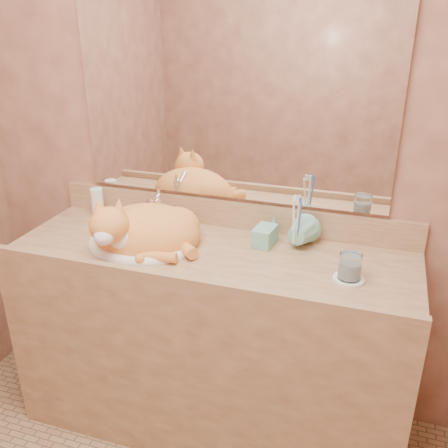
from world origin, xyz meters
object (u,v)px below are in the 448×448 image
(toothbrush_cup, at_px, (296,238))
(water_glass, at_px, (350,266))
(vanity_counter, at_px, (211,341))
(sink_basin, at_px, (141,229))
(cat, at_px, (143,229))
(soap_dispenser, at_px, (260,231))

(toothbrush_cup, bearing_deg, water_glass, -37.08)
(vanity_counter, distance_m, water_glass, 0.72)
(vanity_counter, relative_size, sink_basin, 3.66)
(toothbrush_cup, xyz_separation_m, water_glass, (0.22, -0.17, 0.00))
(cat, xyz_separation_m, toothbrush_cup, (0.59, 0.14, -0.02))
(sink_basin, xyz_separation_m, cat, (0.01, -0.01, 0.00))
(toothbrush_cup, relative_size, water_glass, 1.30)
(cat, height_order, toothbrush_cup, cat)
(cat, xyz_separation_m, water_glass, (0.81, -0.02, -0.02))
(water_glass, bearing_deg, sink_basin, 177.70)
(cat, bearing_deg, water_glass, -20.01)
(soap_dispenser, distance_m, water_glass, 0.38)
(cat, relative_size, soap_dispenser, 2.54)
(vanity_counter, height_order, sink_basin, sink_basin)
(cat, bearing_deg, vanity_counter, -12.32)
(vanity_counter, bearing_deg, water_glass, -5.63)
(vanity_counter, xyz_separation_m, sink_basin, (-0.28, -0.02, 0.49))
(toothbrush_cup, bearing_deg, sink_basin, -167.27)
(cat, distance_m, soap_dispenser, 0.46)
(soap_dispenser, bearing_deg, water_glass, -13.60)
(sink_basin, distance_m, soap_dispenser, 0.48)
(cat, height_order, water_glass, cat)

